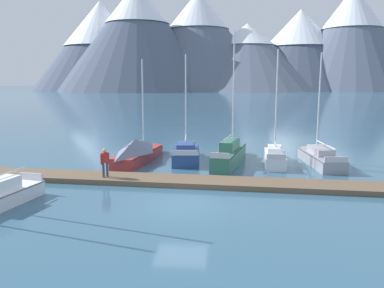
{
  "coord_description": "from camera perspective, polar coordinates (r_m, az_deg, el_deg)",
  "views": [
    {
      "loc": [
        2.05,
        -17.61,
        5.94
      ],
      "look_at": [
        0.0,
        6.0,
        2.0
      ],
      "focal_mm": 36.34,
      "sensor_mm": 36.0,
      "label": 1
    }
  ],
  "objects": [
    {
      "name": "mountain_central_massif",
      "position": [
        220.27,
        -7.95,
        15.5
      ],
      "size": [
        87.59,
        87.59,
        57.16
      ],
      "color": "#4C566B",
      "rests_on": "ground"
    },
    {
      "name": "sailboat_mid_dock_starboard",
      "position": [
        28.98,
        -0.9,
        -1.26
      ],
      "size": [
        2.32,
        6.15,
        7.75
      ],
      "color": "navy",
      "rests_on": "ground"
    },
    {
      "name": "sailboat_outer_slip",
      "position": [
        28.57,
        11.99,
        -1.68
      ],
      "size": [
        1.77,
        6.22,
        8.01
      ],
      "color": "silver",
      "rests_on": "ground"
    },
    {
      "name": "mountain_east_summit",
      "position": [
        226.22,
        8.07,
        12.63
      ],
      "size": [
        90.66,
        90.66,
        36.92
      ],
      "color": "slate",
      "rests_on": "ground"
    },
    {
      "name": "ground_plane",
      "position": [
        18.7,
        -1.61,
        -9.08
      ],
      "size": [
        700.0,
        700.0,
        0.0
      ],
      "primitive_type": "plane",
      "color": "#335B75"
    },
    {
      "name": "sailboat_mid_dock_port",
      "position": [
        28.68,
        -7.82,
        -0.93
      ],
      "size": [
        2.79,
        7.81,
        7.42
      ],
      "color": "#B2332D",
      "rests_on": "ground"
    },
    {
      "name": "dock",
      "position": [
        22.47,
        -0.44,
        -5.5
      ],
      "size": [
        25.81,
        4.01,
        0.3
      ],
      "color": "brown",
      "rests_on": "ground"
    },
    {
      "name": "mountain_north_horn",
      "position": [
        240.23,
        22.33,
        14.28
      ],
      "size": [
        78.01,
        78.01,
        56.06
      ],
      "color": "slate",
      "rests_on": "ground"
    },
    {
      "name": "mountain_rear_spur",
      "position": [
        238.27,
        15.52,
        13.42
      ],
      "size": [
        81.3,
        81.3,
        45.47
      ],
      "color": "#424C60",
      "rests_on": "ground"
    },
    {
      "name": "person_on_dock",
      "position": [
        23.2,
        -12.65,
        -2.43
      ],
      "size": [
        0.41,
        0.47,
        1.69
      ],
      "color": "#384256",
      "rests_on": "dock"
    },
    {
      "name": "mountain_shoulder_ridge",
      "position": [
        229.21,
        0.94,
        15.1
      ],
      "size": [
        86.86,
        86.86,
        55.27
      ],
      "color": "slate",
      "rests_on": "ground"
    },
    {
      "name": "mountain_west_summit",
      "position": [
        241.44,
        -13.19,
        14.22
      ],
      "size": [
        80.52,
        80.52,
        51.06
      ],
      "color": "#4C566B",
      "rests_on": "ground"
    },
    {
      "name": "sailboat_end_of_dock",
      "position": [
        29.21,
        18.03,
        -1.74
      ],
      "size": [
        2.22,
        7.13,
        7.8
      ],
      "color": "#93939E",
      "rests_on": "ground"
    },
    {
      "name": "sailboat_far_berth",
      "position": [
        28.1,
        5.75,
        -1.37
      ],
      "size": [
        2.79,
        7.96,
        9.3
      ],
      "color": "#336B56",
      "rests_on": "ground"
    }
  ]
}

